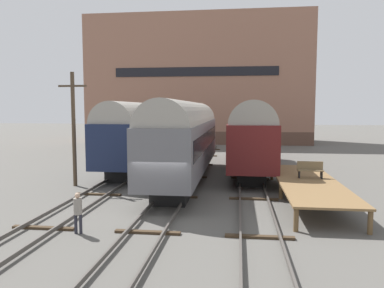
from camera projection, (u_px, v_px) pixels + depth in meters
The scene contains 12 objects.
ground_plane at pixel (163, 212), 17.55m from camera, with size 200.00×200.00×0.00m, color #56544F.
track_left at pixel (75, 206), 18.07m from camera, with size 2.60×60.00×0.26m.
track_middle at pixel (163, 209), 17.54m from camera, with size 2.60×60.00×0.26m.
track_right at pixel (256, 213), 17.00m from camera, with size 2.60×60.00×0.26m.
train_car_navy at pixel (142, 131), 30.27m from camera, with size 3.02×15.58×5.33m.
train_car_grey at pixel (186, 136), 24.74m from camera, with size 2.92×16.78×5.35m.
train_car_maroon at pixel (249, 132), 29.27m from camera, with size 3.12×16.45×5.37m.
station_platform at pixel (308, 182), 19.93m from camera, with size 3.09×11.18×1.03m.
bench at pixel (310, 169), 20.67m from camera, with size 1.40×0.40×0.91m.
person_worker at pixel (78, 209), 14.48m from camera, with size 0.32×0.32×1.62m.
utility_pole at pixel (74, 127), 23.28m from camera, with size 1.80×0.24×7.10m.
warehouse_building at pixel (199, 81), 55.15m from camera, with size 31.29×10.63×17.78m.
Camera 1 is at (3.48, -16.87, 4.85)m, focal length 35.00 mm.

